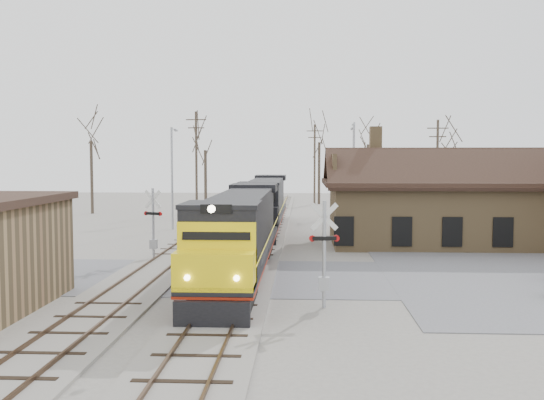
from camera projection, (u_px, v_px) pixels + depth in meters
The scene contains 20 objects.
ground at pixel (240, 277), 29.20m from camera, with size 140.00×140.00×0.00m, color gray.
road at pixel (240, 277), 29.20m from camera, with size 60.00×9.00×0.03m, color #5D5D62.
track_main at pixel (262, 236), 44.14m from camera, with size 3.40×90.00×0.24m.
track_siding at pixel (200, 235), 44.38m from camera, with size 3.40×90.00×0.24m.
depot at pixel (438, 208), 40.37m from camera, with size 15.20×9.31×7.90m.
locomotive_lead at pixel (239, 233), 28.79m from camera, with size 2.79×18.68×4.14m.
locomotive_trailing at pixel (265, 203), 47.68m from camera, with size 2.79×18.68×3.92m.
crossbuck_near at pixel (324, 258), 23.13m from camera, with size 1.18×0.31×4.13m.
crossbuck_far at pixel (153, 227), 33.89m from camera, with size 1.12×0.46×4.06m.
streetlight_a at pixel (172, 172), 48.59m from camera, with size 0.25×2.04×8.19m.
streetlight_b at pixel (353, 171), 48.00m from camera, with size 0.25×2.04×8.28m.
streetlight_c at pixel (354, 162), 63.60m from camera, with size 0.25×2.04×9.47m.
utility_pole_a at pixel (196, 162), 59.61m from camera, with size 2.00×0.24×10.29m.
utility_pole_b at pixel (315, 163), 74.57m from camera, with size 2.00×0.24×9.84m.
utility_pole_c at pixel (437, 167), 57.59m from camera, with size 2.00×0.24×9.35m.
tree_a at pixel (91, 129), 61.92m from camera, with size 4.99×4.99×12.23m.
tree_b at pixel (205, 140), 64.61m from camera, with size 4.38×4.38×10.73m.
tree_c at pixel (319, 132), 74.69m from camera, with size 5.12×5.12×12.53m.
tree_d at pixel (368, 134), 70.67m from camera, with size 4.88×4.88×11.96m.
tree_e at pixel (447, 142), 63.68m from camera, with size 4.24×4.24×10.38m.
Camera 1 is at (3.05, -28.75, 5.75)m, focal length 40.00 mm.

